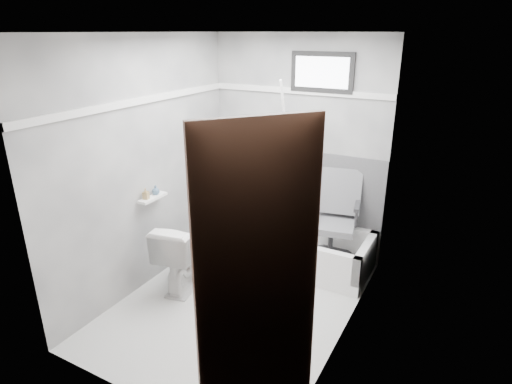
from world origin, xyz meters
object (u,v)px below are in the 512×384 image
Objects in this scene: office_chair at (332,219)px; soap_bottle_a at (146,194)px; soap_bottle_b at (156,190)px; bathtub at (300,247)px; toilet at (184,254)px; door at (273,322)px.

office_chair is 1.88m from soap_bottle_a.
soap_bottle_b is (0.00, 0.14, -0.01)m from soap_bottle_a.
toilet is (-0.85, -0.92, 0.14)m from bathtub.
office_chair is 9.89× the size of soap_bottle_b.
office_chair is 1.54m from toilet.
bathtub is 2.11× the size of toilet.
office_chair is 2.34m from door.
toilet is at bearing -132.78° from bathtub.
office_chair is at bearing 100.76° from door.
bathtub is 2.46m from door.
office_chair reaches higher than bathtub.
bathtub is 1.26m from toilet.
toilet is at bearing 20.34° from soap_bottle_a.
office_chair reaches higher than toilet.
soap_bottle_a is 1.19× the size of soap_bottle_b.
door is (0.43, -2.26, 0.41)m from office_chair.
door is 2.33m from soap_bottle_b.
office_chair is at bearing 36.10° from soap_bottle_a.
soap_bottle_b is (-1.17, -0.90, 0.75)m from bathtub.
door is 17.53× the size of soap_bottle_a.
toilet is 0.69m from soap_bottle_b.
bathtub is 0.50m from office_chair.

